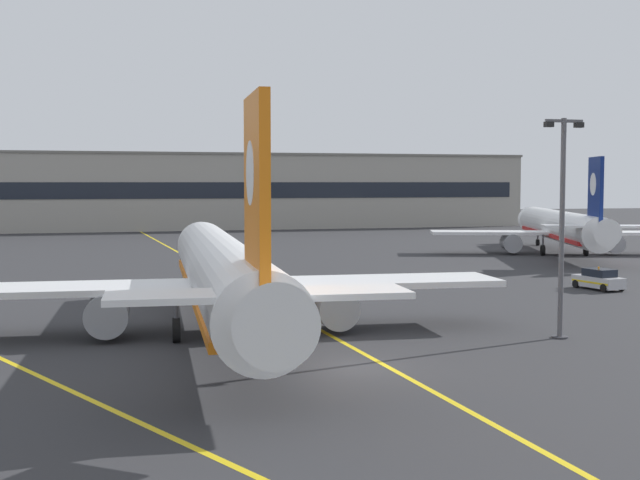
# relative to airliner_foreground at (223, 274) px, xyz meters

# --- Properties ---
(ground_plane) EXTENTS (400.00, 400.00, 0.00)m
(ground_plane) POSITION_rel_airliner_foreground_xyz_m (4.73, -9.99, -3.37)
(ground_plane) COLOR #2D2D30
(taxiway_centreline) EXTENTS (7.85, 179.85, 0.01)m
(taxiway_centreline) POSITION_rel_airliner_foreground_xyz_m (4.73, 20.01, -3.37)
(taxiway_centreline) COLOR yellow
(taxiway_centreline) RESTS_ON ground
(taxiway_lead_in_stripe) EXTENTS (24.94, 54.82, 0.01)m
(taxiway_lead_in_stripe) POSITION_rel_airliner_foreground_xyz_m (-9.27, -7.99, -3.37)
(taxiway_lead_in_stripe) COLOR yellow
(taxiway_lead_in_stripe) RESTS_ON ground
(airliner_foreground) EXTENTS (32.26, 41.52, 11.65)m
(airliner_foreground) POSITION_rel_airliner_foreground_xyz_m (0.00, 0.00, 0.00)
(airliner_foreground) COLOR white
(airliner_foreground) RESTS_ON ground
(airliner_background) EXTENTS (29.84, 37.71, 10.91)m
(airliner_background) POSITION_rel_airliner_foreground_xyz_m (46.01, 41.27, -0.21)
(airliner_background) COLOR white
(airliner_background) RESTS_ON ground
(apron_lamp_post) EXTENTS (2.24, 0.90, 11.83)m
(apron_lamp_post) POSITION_rel_airliner_foreground_xyz_m (17.44, -5.90, 2.84)
(apron_lamp_post) COLOR #515156
(apron_lamp_post) RESTS_ON ground
(service_car_third) EXTENTS (2.55, 4.43, 1.79)m
(service_car_third) POSITION_rel_airliner_foreground_xyz_m (31.48, 11.74, -2.60)
(service_car_third) COLOR #B7B7BC
(service_car_third) RESTS_ON ground
(terminal_building) EXTENTS (119.52, 12.40, 13.57)m
(terminal_building) POSITION_rel_airliner_foreground_xyz_m (13.15, 106.01, 3.42)
(terminal_building) COLOR #9E998E
(terminal_building) RESTS_ON ground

